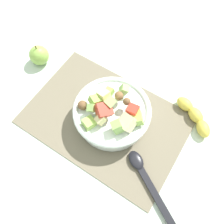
{
  "coord_description": "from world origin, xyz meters",
  "views": [
    {
      "loc": [
        -0.17,
        0.23,
        0.65
      ],
      "look_at": [
        -0.02,
        -0.01,
        0.05
      ],
      "focal_mm": 37.1,
      "sensor_mm": 36.0,
      "label": 1
    }
  ],
  "objects": [
    {
      "name": "ground_plane",
      "position": [
        0.0,
        0.0,
        0.0
      ],
      "size": [
        2.4,
        2.4,
        0.0
      ],
      "primitive_type": "plane",
      "color": "silver"
    },
    {
      "name": "placemat",
      "position": [
        0.0,
        0.0,
        0.0
      ],
      "size": [
        0.47,
        0.32,
        0.01
      ],
      "primitive_type": "cube",
      "color": "#756B56",
      "rests_on": "ground_plane"
    },
    {
      "name": "salad_bowl",
      "position": [
        -0.02,
        -0.01,
        0.05
      ],
      "size": [
        0.22,
        0.22,
        0.12
      ],
      "color": "white",
      "rests_on": "placemat"
    },
    {
      "name": "serving_spoon",
      "position": [
        -0.19,
        0.09,
        0.01
      ],
      "size": [
        0.22,
        0.14,
        0.01
      ],
      "color": "black",
      "rests_on": "placemat"
    },
    {
      "name": "whole_apple",
      "position": [
        0.31,
        -0.07,
        0.03
      ],
      "size": [
        0.07,
        0.07,
        0.08
      ],
      "color": "#8CB74C",
      "rests_on": "ground_plane"
    },
    {
      "name": "banana_whole",
      "position": [
        -0.22,
        -0.15,
        0.02
      ],
      "size": [
        0.14,
        0.1,
        0.04
      ],
      "color": "yellow",
      "rests_on": "ground_plane"
    }
  ]
}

